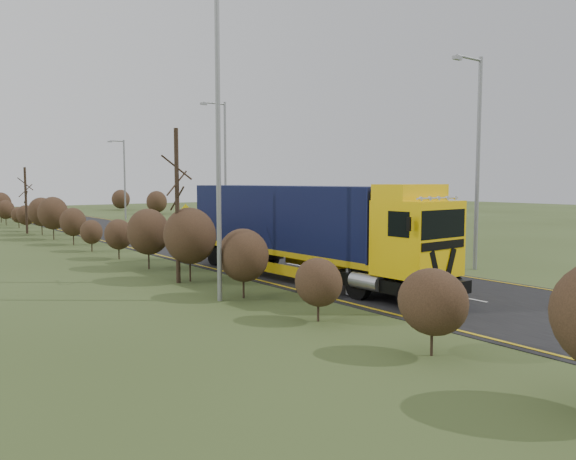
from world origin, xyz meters
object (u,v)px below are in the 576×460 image
(speed_sign, at_px, (249,216))
(car_red_hatchback, at_px, (268,228))
(lorry, at_px, (306,226))
(car_blue_sedan, at_px, (220,219))
(streetlight_near, at_px, (476,154))

(speed_sign, bearing_deg, car_red_hatchback, 26.44)
(lorry, relative_size, speed_sign, 5.82)
(car_blue_sedan, height_order, streetlight_near, streetlight_near)
(streetlight_near, bearing_deg, car_blue_sedan, 85.08)
(streetlight_near, height_order, speed_sign, streetlight_near)
(streetlight_near, bearing_deg, lorry, 162.22)
(lorry, height_order, car_blue_sedan, lorry)
(car_red_hatchback, distance_m, car_blue_sedan, 9.33)
(car_red_hatchback, distance_m, streetlight_near, 18.14)
(lorry, height_order, speed_sign, lorry)
(lorry, bearing_deg, streetlight_near, -19.71)
(car_red_hatchback, bearing_deg, car_blue_sedan, -110.17)
(car_red_hatchback, relative_size, streetlight_near, 0.40)
(lorry, relative_size, streetlight_near, 1.49)
(car_red_hatchback, xyz_separation_m, streetlight_near, (-0.89, -17.53, 4.59))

